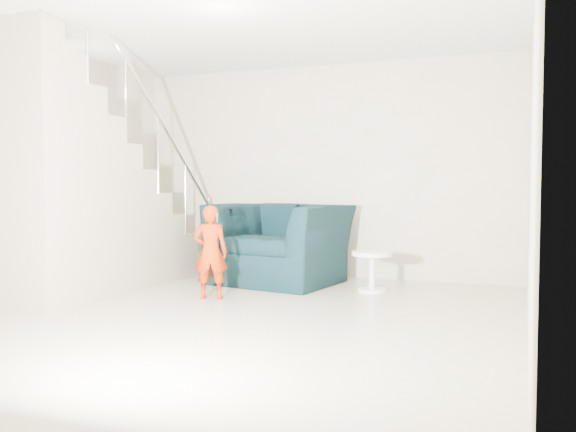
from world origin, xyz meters
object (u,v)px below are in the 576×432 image
Objects in this scene: armchair at (280,243)px; toddler at (211,252)px; side_table at (372,265)px; staircase at (80,206)px.

toddler is at bearing -92.70° from armchair.
armchair is at bearing -121.41° from toddler.
side_table is 3.23m from staircase.
toddler is (-0.27, -1.24, 0.01)m from armchair.
toddler reaches higher than armchair.
armchair is 1.27m from toddler.
staircase reaches higher than toddler.
staircase is (-1.72, -1.48, 0.48)m from armchair.
armchair is 0.40× the size of staircase.
toddler is 2.18× the size of side_table.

